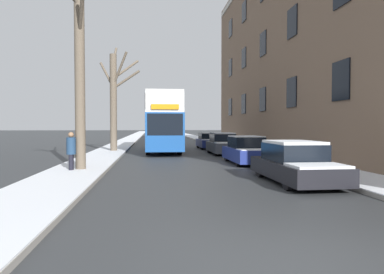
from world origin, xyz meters
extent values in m
plane|color=#303335|center=(0.00, 0.00, 0.00)|extent=(320.00, 320.00, 0.00)
cube|color=gray|center=(-5.18, 53.00, 0.07)|extent=(2.45, 130.00, 0.13)
cube|color=white|center=(-5.18, 53.00, 0.15)|extent=(2.43, 130.00, 0.03)
cube|color=gray|center=(5.18, 53.00, 0.07)|extent=(2.45, 130.00, 0.13)
cube|color=white|center=(5.18, 53.00, 0.15)|extent=(2.43, 130.00, 0.03)
cube|color=#7A604C|center=(10.91, 18.10, 7.91)|extent=(9.00, 37.08, 15.81)
cube|color=black|center=(6.38, 9.94, 4.01)|extent=(0.08, 1.40, 1.80)
cube|color=black|center=(6.38, 15.38, 4.01)|extent=(0.08, 1.40, 1.80)
cube|color=black|center=(6.38, 20.82, 4.01)|extent=(0.08, 1.40, 1.80)
cube|color=black|center=(6.38, 26.26, 4.01)|extent=(0.08, 1.40, 1.80)
cube|color=black|center=(6.38, 31.69, 4.01)|extent=(0.08, 1.40, 1.80)
cube|color=black|center=(6.38, 15.38, 8.22)|extent=(0.08, 1.40, 1.80)
cube|color=black|center=(6.38, 20.82, 8.22)|extent=(0.08, 1.40, 1.80)
cube|color=black|center=(6.38, 26.26, 8.22)|extent=(0.08, 1.40, 1.80)
cube|color=black|center=(6.38, 31.69, 8.22)|extent=(0.08, 1.40, 1.80)
cube|color=black|center=(6.38, 26.26, 12.44)|extent=(0.08, 1.40, 1.80)
cube|color=black|center=(6.38, 31.69, 12.44)|extent=(0.08, 1.40, 1.80)
cylinder|color=brown|center=(-5.05, 10.22, 3.90)|extent=(0.42, 0.42, 7.79)
cylinder|color=brown|center=(-4.86, 21.12, 3.62)|extent=(0.50, 0.50, 7.24)
cylinder|color=brown|center=(-4.82, 21.88, 7.29)|extent=(0.26, 1.66, 1.52)
cylinder|color=brown|center=(-3.90, 20.92, 5.37)|extent=(2.04, 0.57, 1.39)
cylinder|color=brown|center=(-3.99, 21.80, 6.24)|extent=(1.92, 1.57, 1.71)
cylinder|color=brown|center=(-4.34, 20.61, 6.07)|extent=(1.27, 1.25, 2.36)
cylinder|color=brown|center=(-5.36, 21.51, 5.76)|extent=(1.23, 1.01, 2.00)
cube|color=#194C99|center=(-1.24, 21.82, 1.58)|extent=(2.46, 10.39, 2.49)
cube|color=silver|center=(-1.24, 21.82, 3.49)|extent=(2.41, 10.18, 1.32)
cube|color=silver|center=(-1.24, 21.82, 4.21)|extent=(2.41, 10.18, 0.12)
cube|color=black|center=(-1.24, 21.82, 2.06)|extent=(2.49, 9.14, 1.29)
cube|color=black|center=(-1.24, 21.82, 3.55)|extent=(2.49, 9.14, 1.01)
cube|color=black|center=(-1.24, 16.64, 2.06)|extent=(2.22, 0.06, 1.36)
cube|color=orange|center=(-1.24, 16.63, 3.16)|extent=(1.72, 0.05, 0.32)
cylinder|color=black|center=(-2.31, 18.70, 0.51)|extent=(0.30, 1.03, 1.03)
cylinder|color=black|center=(-0.18, 18.70, 0.51)|extent=(0.30, 1.03, 1.03)
cylinder|color=black|center=(-2.31, 24.72, 0.51)|extent=(0.30, 1.03, 1.03)
cylinder|color=black|center=(-0.18, 24.72, 0.51)|extent=(0.30, 1.03, 1.03)
cube|color=black|center=(2.88, 6.74, 0.45)|extent=(1.85, 4.54, 0.57)
cube|color=black|center=(2.88, 6.92, 1.04)|extent=(1.59, 2.27, 0.61)
cube|color=white|center=(2.88, 6.92, 1.39)|extent=(1.56, 2.15, 0.09)
cube|color=white|center=(2.88, 5.13, 0.77)|extent=(1.67, 1.18, 0.07)
cylinder|color=black|center=(2.06, 5.38, 0.32)|extent=(0.20, 0.63, 0.63)
cylinder|color=black|center=(3.70, 5.38, 0.32)|extent=(0.20, 0.63, 0.63)
cylinder|color=black|center=(2.06, 8.10, 0.32)|extent=(0.20, 0.63, 0.63)
cylinder|color=black|center=(3.70, 8.10, 0.32)|extent=(0.20, 0.63, 0.63)
cube|color=navy|center=(2.88, 12.82, 0.49)|extent=(1.79, 4.05, 0.64)
cube|color=black|center=(2.88, 12.99, 1.10)|extent=(1.54, 2.02, 0.58)
cube|color=white|center=(2.88, 12.99, 1.42)|extent=(1.51, 1.92, 0.05)
cube|color=white|center=(2.88, 11.39, 0.83)|extent=(1.61, 1.06, 0.04)
cylinder|color=black|center=(2.09, 11.61, 0.33)|extent=(0.20, 0.66, 0.66)
cylinder|color=black|center=(3.67, 11.61, 0.33)|extent=(0.20, 0.66, 0.66)
cylinder|color=black|center=(2.09, 14.04, 0.33)|extent=(0.20, 0.66, 0.66)
cylinder|color=black|center=(3.67, 14.04, 0.33)|extent=(0.20, 0.66, 0.66)
cube|color=#474C56|center=(2.88, 18.92, 0.50)|extent=(1.75, 4.09, 0.66)
cube|color=black|center=(2.88, 19.08, 1.12)|extent=(1.51, 2.05, 0.59)
cube|color=white|center=(2.88, 19.08, 1.46)|extent=(1.47, 1.94, 0.09)
cube|color=white|center=(2.88, 17.47, 0.86)|extent=(1.58, 1.07, 0.07)
cylinder|color=black|center=(2.11, 17.69, 0.33)|extent=(0.20, 0.66, 0.66)
cylinder|color=black|center=(3.64, 17.69, 0.33)|extent=(0.20, 0.66, 0.66)
cylinder|color=black|center=(2.11, 20.15, 0.33)|extent=(0.20, 0.66, 0.66)
cylinder|color=black|center=(3.64, 20.15, 0.33)|extent=(0.20, 0.66, 0.66)
cube|color=navy|center=(2.88, 24.89, 0.48)|extent=(1.76, 4.10, 0.62)
cube|color=black|center=(2.88, 25.06, 1.05)|extent=(1.51, 2.05, 0.51)
cube|color=white|center=(2.88, 25.06, 1.34)|extent=(1.48, 1.95, 0.09)
cube|color=white|center=(2.88, 23.44, 0.83)|extent=(1.58, 1.07, 0.07)
cylinder|color=black|center=(2.11, 23.66, 0.33)|extent=(0.20, 0.66, 0.66)
cylinder|color=black|center=(3.65, 23.66, 0.33)|extent=(0.20, 0.66, 0.66)
cylinder|color=black|center=(2.11, 26.12, 0.33)|extent=(0.20, 0.66, 0.66)
cylinder|color=black|center=(3.65, 26.12, 0.33)|extent=(0.20, 0.66, 0.66)
cylinder|color=black|center=(-5.38, 10.03, 0.40)|extent=(0.18, 0.18, 0.80)
cylinder|color=black|center=(-5.37, 9.86, 0.40)|extent=(0.18, 0.18, 0.80)
cylinder|color=navy|center=(-5.37, 9.94, 1.15)|extent=(0.37, 0.37, 0.70)
sphere|color=#8C6647|center=(-5.37, 9.94, 1.61)|extent=(0.22, 0.22, 0.22)
camera|label=1|loc=(-2.07, -4.59, 1.96)|focal=32.00mm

